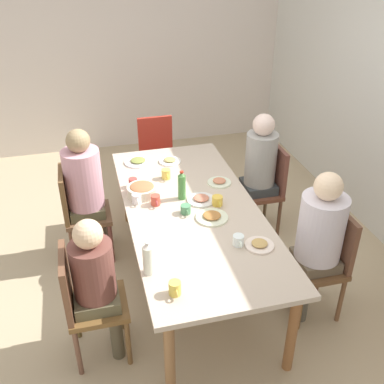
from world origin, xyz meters
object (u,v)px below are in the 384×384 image
(person_4, at_px, (259,165))
(bottle_1, at_px, (182,186))
(plate_5, at_px, (170,161))
(cup_7, at_px, (156,200))
(plate_2, at_px, (219,182))
(cup_1, at_px, (166,174))
(plate_3, at_px, (212,217))
(cup_3, at_px, (133,183))
(cup_4, at_px, (137,199))
(chair_3, at_px, (325,258))
(dining_table, at_px, (192,215))
(chair_4, at_px, (266,185))
(cup_6, at_px, (218,201))
(bottle_0, at_px, (148,258))
(chair_2, at_px, (157,153))
(person_3, at_px, (319,233))
(cup_5, at_px, (238,240))
(plate_0, at_px, (201,199))
(plate_4, at_px, (259,245))
(person_1, at_px, (85,184))
(cup_0, at_px, (186,209))
(plate_1, at_px, (138,161))
(person_0, at_px, (96,278))
(chair_0, at_px, (85,300))
(cup_2, at_px, (175,288))
(bowl_0, at_px, (142,190))
(chair_1, at_px, (78,209))

(person_4, distance_m, bottle_1, 0.96)
(plate_5, bearing_deg, cup_7, -20.44)
(plate_2, bearing_deg, cup_1, -114.90)
(plate_2, height_order, plate_5, same)
(plate_3, bearing_deg, person_4, 137.54)
(cup_3, xyz_separation_m, cup_4, (0.27, -0.01, -0.00))
(chair_3, bearing_deg, dining_table, -122.93)
(chair_4, xyz_separation_m, cup_6, (0.59, -0.69, 0.27))
(bottle_0, bearing_deg, chair_2, 168.20)
(chair_3, bearing_deg, bottle_0, -85.63)
(person_3, distance_m, cup_5, 0.61)
(plate_2, xyz_separation_m, bottle_0, (1.02, -0.80, 0.10))
(plate_0, bearing_deg, plate_4, 18.72)
(person_1, height_order, bottle_0, person_1)
(plate_5, distance_m, cup_1, 0.33)
(plate_5, bearing_deg, cup_0, -4.01)
(plate_3, bearing_deg, plate_2, 156.68)
(person_4, bearing_deg, plate_1, -106.44)
(person_0, bearing_deg, plate_3, 113.74)
(chair_0, height_order, plate_5, chair_0)
(cup_2, height_order, cup_6, cup_2)
(plate_4, distance_m, cup_7, 0.94)
(plate_1, bearing_deg, chair_4, 74.74)
(bowl_0, relative_size, cup_5, 2.19)
(person_1, relative_size, plate_5, 6.11)
(dining_table, bearing_deg, person_1, -125.70)
(dining_table, relative_size, chair_0, 2.58)
(bowl_0, relative_size, cup_1, 2.22)
(person_0, height_order, plate_2, person_0)
(plate_5, relative_size, bowl_0, 0.82)
(plate_4, bearing_deg, bottle_0, -83.92)
(person_1, height_order, person_3, person_1)
(person_0, bearing_deg, plate_1, 161.16)
(plate_0, bearing_deg, chair_0, -56.01)
(chair_4, bearing_deg, cup_7, -68.58)
(plate_4, height_order, plate_5, same)
(plate_4, xyz_separation_m, cup_5, (-0.05, -0.14, 0.03))
(bowl_0, distance_m, bottle_1, 0.35)
(cup_1, xyz_separation_m, cup_4, (0.35, -0.31, -0.00))
(cup_0, bearing_deg, person_3, 59.16)
(cup_1, bearing_deg, plate_5, 162.34)
(person_1, distance_m, chair_4, 1.72)
(person_0, bearing_deg, cup_6, 119.47)
(chair_2, height_order, cup_5, chair_2)
(chair_1, distance_m, cup_1, 0.84)
(dining_table, bearing_deg, plate_0, 132.30)
(plate_3, bearing_deg, person_0, -66.26)
(bowl_0, relative_size, cup_2, 2.24)
(chair_3, height_order, person_3, person_3)
(person_1, bearing_deg, chair_2, 139.91)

